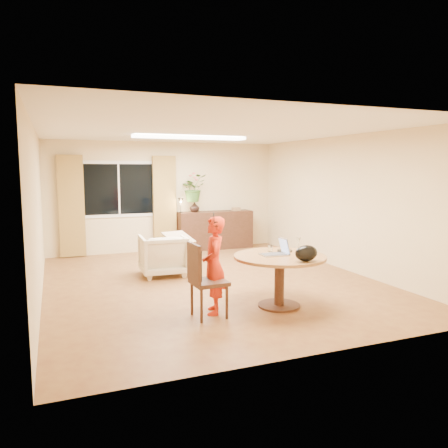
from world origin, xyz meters
name	(u,v)px	position (x,y,z in m)	size (l,w,h in m)	color
floor	(212,282)	(0.00, 0.00, 0.00)	(6.50, 6.50, 0.00)	brown
ceiling	(211,130)	(0.00, 0.00, 2.60)	(6.50, 6.50, 0.00)	white
wall_back	(166,197)	(0.00, 3.25, 1.30)	(5.50, 5.50, 0.00)	#D3B789
wall_left	(37,214)	(-2.75, 0.00, 1.30)	(6.50, 6.50, 0.00)	#D3B789
wall_right	(345,203)	(2.75, 0.00, 1.30)	(6.50, 6.50, 0.00)	#D3B789
window	(119,189)	(-1.10, 3.23, 1.50)	(1.70, 0.03, 1.30)	white
curtain_left	(71,206)	(-2.15, 3.15, 1.15)	(0.55, 0.08, 2.25)	olive
curtain_right	(165,204)	(-0.05, 3.15, 1.15)	(0.55, 0.08, 2.25)	olive
ceiling_panel	(190,137)	(0.00, 1.20, 2.57)	(2.20, 0.35, 0.05)	white
dining_table	(280,266)	(0.43, -1.65, 0.59)	(1.31, 1.31, 0.74)	brown
dining_chair	(209,280)	(-0.65, -1.70, 0.50)	(0.48, 0.44, 1.01)	#321C10
child	(214,265)	(-0.53, -1.57, 0.66)	(0.32, 0.48, 1.33)	red
laptop	(274,246)	(0.36, -1.60, 0.87)	(0.38, 0.25, 0.25)	#B7B7BC
tumbler	(270,249)	(0.43, -1.36, 0.79)	(0.07, 0.07, 0.10)	white
wine_glass	(298,244)	(0.84, -1.47, 0.85)	(0.07, 0.07, 0.21)	white
pot_lid	(285,250)	(0.65, -1.40, 0.76)	(0.22, 0.22, 0.04)	white
handbag	(306,253)	(0.56, -2.13, 0.85)	(0.33, 0.19, 0.22)	black
armchair	(163,255)	(-0.67, 0.80, 0.38)	(0.81, 0.83, 0.76)	beige
throw	(178,233)	(-0.38, 0.78, 0.77)	(0.45, 0.55, 0.03)	beige
sideboard	(215,230)	(1.18, 3.01, 0.46)	(1.86, 0.45, 0.93)	#321C10
vase	(194,207)	(0.65, 3.01, 1.05)	(0.24, 0.24, 0.25)	black
bouquet	(193,188)	(0.62, 3.01, 1.51)	(0.59, 0.51, 0.66)	#2B6626
book_stack	(236,209)	(1.74, 3.01, 0.97)	(0.21, 0.15, 0.08)	#835F42
desk_lamp	(181,205)	(0.29, 2.96, 1.11)	(0.15, 0.15, 0.37)	black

